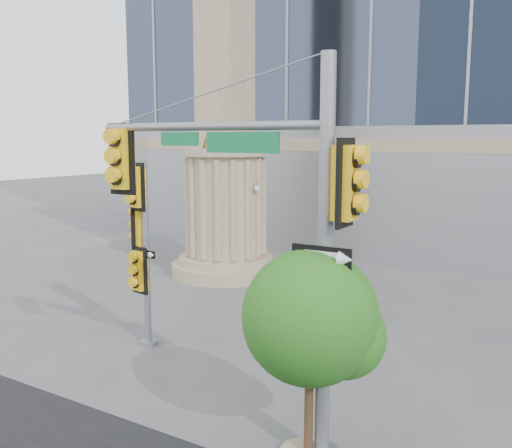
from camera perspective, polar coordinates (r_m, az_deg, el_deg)
The scene contains 5 objects.
ground at distance 13.08m, azimuth -3.92°, elevation -16.29°, with size 120.00×120.00×0.00m, color #545456.
monument at distance 22.68m, azimuth -3.09°, elevation 8.65°, with size 4.40×4.40×16.60m.
main_signal_pole at distance 9.92m, azimuth 0.45°, elevation 1.32°, with size 5.33×0.64×6.85m.
secondary_signal_pole at distance 15.15m, azimuth -11.43°, elevation -1.40°, with size 0.86×0.71×4.96m.
street_tree at distance 9.75m, azimuth 5.71°, elevation -9.83°, with size 2.37×2.32×3.69m.
Camera 1 is at (6.97, -9.60, 5.51)m, focal length 40.00 mm.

